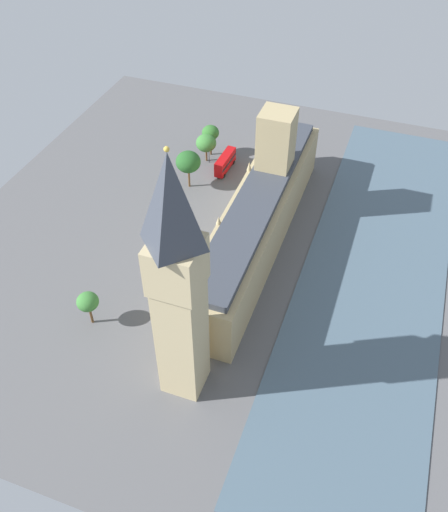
{
  "coord_description": "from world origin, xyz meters",
  "views": [
    {
      "loc": [
        -28.68,
        97.26,
        90.68
      ],
      "look_at": [
        1.0,
        14.96,
        7.83
      ],
      "focal_mm": 38.57,
      "sensor_mm": 36.0,
      "label": 1
    }
  ],
  "objects_px": {
    "car_silver_leading": "(164,268)",
    "pedestrian_opposite_hall": "(205,271)",
    "plane_tree_midblock": "(210,133)",
    "street_lamp_kerbside": "(209,148)",
    "car_black_under_trees": "(166,287)",
    "plane_tree_by_river_gate": "(188,162)",
    "plane_tree_near_tower": "(88,302)",
    "parliament_building": "(259,213)",
    "plane_tree_far_end": "(206,143)",
    "double_decker_bus_trailing": "(225,162)",
    "pedestrian_corner": "(203,274)",
    "clock_tower": "(178,284)"
  },
  "relations": [
    {
      "from": "street_lamp_kerbside",
      "to": "plane_tree_midblock",
      "type": "bearing_deg",
      "value": -75.85
    },
    {
      "from": "pedestrian_opposite_hall",
      "to": "plane_tree_by_river_gate",
      "type": "distance_m",
      "value": 35.3
    },
    {
      "from": "car_silver_leading",
      "to": "plane_tree_far_end",
      "type": "bearing_deg",
      "value": 103.58
    },
    {
      "from": "car_silver_leading",
      "to": "pedestrian_opposite_hall",
      "type": "bearing_deg",
      "value": 18.42
    },
    {
      "from": "plane_tree_midblock",
      "to": "street_lamp_kerbside",
      "type": "bearing_deg",
      "value": 104.15
    },
    {
      "from": "car_black_under_trees",
      "to": "plane_tree_midblock",
      "type": "xyz_separation_m",
      "value": [
        10.3,
        -55.17,
        6.38
      ]
    },
    {
      "from": "plane_tree_near_tower",
      "to": "plane_tree_midblock",
      "type": "bearing_deg",
      "value": -90.59
    },
    {
      "from": "pedestrian_opposite_hall",
      "to": "plane_tree_by_river_gate",
      "type": "relative_size",
      "value": 0.15
    },
    {
      "from": "car_silver_leading",
      "to": "pedestrian_corner",
      "type": "distance_m",
      "value": 9.35
    },
    {
      "from": "parliament_building",
      "to": "plane_tree_by_river_gate",
      "type": "relative_size",
      "value": 6.66
    },
    {
      "from": "parliament_building",
      "to": "plane_tree_midblock",
      "type": "xyz_separation_m",
      "value": [
        24.49,
        -31.45,
        -0.79
      ]
    },
    {
      "from": "plane_tree_midblock",
      "to": "plane_tree_by_river_gate",
      "type": "bearing_deg",
      "value": 90.37
    },
    {
      "from": "double_decker_bus_trailing",
      "to": "car_silver_leading",
      "type": "xyz_separation_m",
      "value": [
        -0.51,
        43.55,
        -1.75
      ]
    },
    {
      "from": "clock_tower",
      "to": "car_silver_leading",
      "type": "height_order",
      "value": "clock_tower"
    },
    {
      "from": "parliament_building",
      "to": "car_black_under_trees",
      "type": "height_order",
      "value": "parliament_building"
    },
    {
      "from": "double_decker_bus_trailing",
      "to": "plane_tree_by_river_gate",
      "type": "height_order",
      "value": "plane_tree_by_river_gate"
    },
    {
      "from": "parliament_building",
      "to": "street_lamp_kerbside",
      "type": "relative_size",
      "value": 10.54
    },
    {
      "from": "pedestrian_corner",
      "to": "clock_tower",
      "type": "bearing_deg",
      "value": 120.21
    },
    {
      "from": "parliament_building",
      "to": "clock_tower",
      "type": "xyz_separation_m",
      "value": [
        0.84,
        44.38,
        19.11
      ]
    },
    {
      "from": "pedestrian_opposite_hall",
      "to": "plane_tree_midblock",
      "type": "bearing_deg",
      "value": 54.49
    },
    {
      "from": "clock_tower",
      "to": "pedestrian_corner",
      "type": "distance_m",
      "value": 38.85
    },
    {
      "from": "car_black_under_trees",
      "to": "plane_tree_midblock",
      "type": "relative_size",
      "value": 0.46
    },
    {
      "from": "parliament_building",
      "to": "plane_tree_midblock",
      "type": "relative_size",
      "value": 7.64
    },
    {
      "from": "car_silver_leading",
      "to": "plane_tree_midblock",
      "type": "distance_m",
      "value": 50.56
    },
    {
      "from": "clock_tower",
      "to": "plane_tree_far_end",
      "type": "height_order",
      "value": "clock_tower"
    },
    {
      "from": "parliament_building",
      "to": "plane_tree_by_river_gate",
      "type": "distance_m",
      "value": 28.34
    },
    {
      "from": "car_silver_leading",
      "to": "pedestrian_corner",
      "type": "height_order",
      "value": "car_silver_leading"
    },
    {
      "from": "double_decker_bus_trailing",
      "to": "plane_tree_by_river_gate",
      "type": "xyz_separation_m",
      "value": [
        6.61,
        10.91,
        5.33
      ]
    },
    {
      "from": "car_black_under_trees",
      "to": "double_decker_bus_trailing",
      "type": "bearing_deg",
      "value": -84.31
    },
    {
      "from": "plane_tree_by_river_gate",
      "to": "pedestrian_opposite_hall",
      "type": "bearing_deg",
      "value": 118.64
    },
    {
      "from": "car_silver_leading",
      "to": "plane_tree_by_river_gate",
      "type": "xyz_separation_m",
      "value": [
        7.12,
        -32.63,
        7.08
      ]
    },
    {
      "from": "plane_tree_far_end",
      "to": "plane_tree_midblock",
      "type": "bearing_deg",
      "value": -90.55
    },
    {
      "from": "plane_tree_near_tower",
      "to": "plane_tree_far_end",
      "type": "height_order",
      "value": "plane_tree_far_end"
    },
    {
      "from": "car_silver_leading",
      "to": "pedestrian_opposite_hall",
      "type": "distance_m",
      "value": 9.72
    },
    {
      "from": "double_decker_bus_trailing",
      "to": "pedestrian_opposite_hall",
      "type": "distance_m",
      "value": 42.46
    },
    {
      "from": "car_silver_leading",
      "to": "car_black_under_trees",
      "type": "height_order",
      "value": "same"
    },
    {
      "from": "parliament_building",
      "to": "car_silver_leading",
      "type": "xyz_separation_m",
      "value": [
        17.27,
        18.19,
        -7.17
      ]
    },
    {
      "from": "plane_tree_far_end",
      "to": "pedestrian_corner",
      "type": "bearing_deg",
      "value": 110.24
    },
    {
      "from": "car_silver_leading",
      "to": "street_lamp_kerbside",
      "type": "bearing_deg",
      "value": 102.38
    },
    {
      "from": "plane_tree_midblock",
      "to": "clock_tower",
      "type": "bearing_deg",
      "value": 107.32
    },
    {
      "from": "plane_tree_midblock",
      "to": "plane_tree_by_river_gate",
      "type": "xyz_separation_m",
      "value": [
        -0.11,
        17.0,
        0.7
      ]
    },
    {
      "from": "clock_tower",
      "to": "plane_tree_near_tower",
      "type": "bearing_deg",
      "value": -15.65
    },
    {
      "from": "pedestrian_corner",
      "to": "plane_tree_midblock",
      "type": "xyz_separation_m",
      "value": [
        16.48,
        -48.27,
        6.52
      ]
    },
    {
      "from": "clock_tower",
      "to": "plane_tree_midblock",
      "type": "height_order",
      "value": "clock_tower"
    },
    {
      "from": "car_silver_leading",
      "to": "plane_tree_near_tower",
      "type": "relative_size",
      "value": 0.51
    },
    {
      "from": "double_decker_bus_trailing",
      "to": "car_silver_leading",
      "type": "bearing_deg",
      "value": -86.91
    },
    {
      "from": "double_decker_bus_trailing",
      "to": "car_silver_leading",
      "type": "height_order",
      "value": "double_decker_bus_trailing"
    },
    {
      "from": "parliament_building",
      "to": "plane_tree_far_end",
      "type": "xyz_separation_m",
      "value": [
        24.53,
        -27.96,
        -2.16
      ]
    },
    {
      "from": "pedestrian_opposite_hall",
      "to": "plane_tree_near_tower",
      "type": "distance_m",
      "value": 28.36
    },
    {
      "from": "car_silver_leading",
      "to": "car_black_under_trees",
      "type": "xyz_separation_m",
      "value": [
        -3.07,
        5.53,
        0.0
      ]
    }
  ]
}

